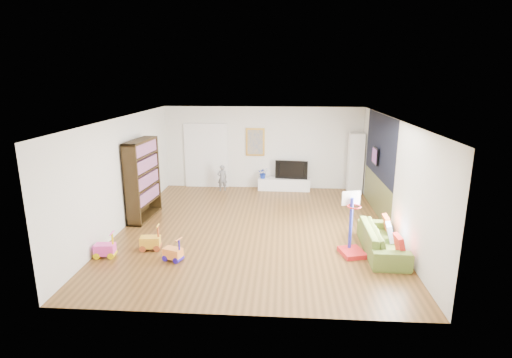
# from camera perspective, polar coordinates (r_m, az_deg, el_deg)

# --- Properties ---
(floor) EXTENTS (6.50, 7.50, 0.00)m
(floor) POSITION_cam_1_polar(r_m,az_deg,el_deg) (9.97, -0.16, -6.99)
(floor) COLOR brown
(floor) RESTS_ON ground
(ceiling) EXTENTS (6.50, 7.50, 0.00)m
(ceiling) POSITION_cam_1_polar(r_m,az_deg,el_deg) (9.33, -0.17, 8.64)
(ceiling) COLOR white
(ceiling) RESTS_ON ground
(wall_back) EXTENTS (6.50, 0.00, 2.70)m
(wall_back) POSITION_cam_1_polar(r_m,az_deg,el_deg) (13.23, 0.99, 4.46)
(wall_back) COLOR silver
(wall_back) RESTS_ON ground
(wall_front) EXTENTS (6.50, 0.00, 2.70)m
(wall_front) POSITION_cam_1_polar(r_m,az_deg,el_deg) (6.01, -2.72, -8.04)
(wall_front) COLOR white
(wall_front) RESTS_ON ground
(wall_left) EXTENTS (0.00, 7.50, 2.70)m
(wall_left) POSITION_cam_1_polar(r_m,az_deg,el_deg) (10.31, -18.49, 0.83)
(wall_left) COLOR silver
(wall_left) RESTS_ON ground
(wall_right) EXTENTS (0.00, 7.50, 2.70)m
(wall_right) POSITION_cam_1_polar(r_m,az_deg,el_deg) (9.89, 18.98, 0.22)
(wall_right) COLOR silver
(wall_right) RESTS_ON ground
(navy_accent) EXTENTS (0.01, 3.20, 1.70)m
(navy_accent) POSITION_cam_1_polar(r_m,az_deg,el_deg) (11.11, 17.30, 4.50)
(navy_accent) COLOR black
(navy_accent) RESTS_ON wall_right
(olive_wainscot) EXTENTS (0.01, 3.20, 1.00)m
(olive_wainscot) POSITION_cam_1_polar(r_m,az_deg,el_deg) (11.41, 16.80, -2.19)
(olive_wainscot) COLOR brown
(olive_wainscot) RESTS_ON wall_right
(doorway) EXTENTS (1.45, 0.06, 2.10)m
(doorway) POSITION_cam_1_polar(r_m,az_deg,el_deg) (13.47, -7.13, 3.23)
(doorway) COLOR white
(doorway) RESTS_ON ground
(painting_back) EXTENTS (0.62, 0.06, 0.92)m
(painting_back) POSITION_cam_1_polar(r_m,az_deg,el_deg) (13.17, -0.11, 5.30)
(painting_back) COLOR gold
(painting_back) RESTS_ON wall_back
(artwork_right) EXTENTS (0.04, 0.56, 0.46)m
(artwork_right) POSITION_cam_1_polar(r_m,az_deg,el_deg) (11.34, 16.65, 3.20)
(artwork_right) COLOR #7F3F8C
(artwork_right) RESTS_ON wall_right
(media_console) EXTENTS (1.70, 0.46, 0.39)m
(media_console) POSITION_cam_1_polar(r_m,az_deg,el_deg) (13.19, 4.01, -0.74)
(media_console) COLOR white
(media_console) RESTS_ON ground
(tall_cabinet) EXTENTS (0.45, 0.45, 1.93)m
(tall_cabinet) POSITION_cam_1_polar(r_m,az_deg,el_deg) (13.07, 14.02, 2.18)
(tall_cabinet) COLOR white
(tall_cabinet) RESTS_ON ground
(bookshelf) EXTENTS (0.47, 1.45, 2.09)m
(bookshelf) POSITION_cam_1_polar(r_m,az_deg,el_deg) (10.78, -15.87, -0.08)
(bookshelf) COLOR black
(bookshelf) RESTS_ON ground
(sofa) EXTENTS (0.79, 1.95, 0.56)m
(sofa) POSITION_cam_1_polar(r_m,az_deg,el_deg) (8.97, 17.63, -8.30)
(sofa) COLOR #5B722B
(sofa) RESTS_ON ground
(basketball_hoop) EXTENTS (0.59, 0.66, 1.35)m
(basketball_hoop) POSITION_cam_1_polar(r_m,az_deg,el_deg) (8.53, 13.81, -6.37)
(basketball_hoop) COLOR red
(basketball_hoop) RESTS_ON ground
(ride_on_yellow) EXTENTS (0.45, 0.31, 0.56)m
(ride_on_yellow) POSITION_cam_1_polar(r_m,az_deg,el_deg) (8.97, -14.90, -8.10)
(ride_on_yellow) COLOR gold
(ride_on_yellow) RESTS_ON ground
(ride_on_orange) EXTENTS (0.43, 0.35, 0.50)m
(ride_on_orange) POSITION_cam_1_polar(r_m,az_deg,el_deg) (8.38, -11.81, -9.78)
(ride_on_orange) COLOR orange
(ride_on_orange) RESTS_ON ground
(ride_on_pink) EXTENTS (0.43, 0.29, 0.54)m
(ride_on_pink) POSITION_cam_1_polar(r_m,az_deg,el_deg) (8.91, -20.83, -8.80)
(ride_on_pink) COLOR #FD40BB
(ride_on_pink) RESTS_ON ground
(child) EXTENTS (0.37, 0.30, 0.86)m
(child) POSITION_cam_1_polar(r_m,az_deg,el_deg) (13.05, -4.86, 0.14)
(child) COLOR slate
(child) RESTS_ON ground
(tv) EXTENTS (1.06, 0.26, 0.61)m
(tv) POSITION_cam_1_polar(r_m,az_deg,el_deg) (13.12, 5.13, 1.41)
(tv) COLOR black
(tv) RESTS_ON media_console
(vase_plant) EXTENTS (0.34, 0.30, 0.36)m
(vase_plant) POSITION_cam_1_polar(r_m,az_deg,el_deg) (13.08, 1.04, 0.88)
(vase_plant) COLOR #132B97
(vase_plant) RESTS_ON media_console
(pillow_left) EXTENTS (0.12, 0.38, 0.38)m
(pillow_left) POSITION_cam_1_polar(r_m,az_deg,el_deg) (8.42, 19.81, -8.79)
(pillow_left) COLOR red
(pillow_left) RESTS_ON sofa
(pillow_center) EXTENTS (0.15, 0.38, 0.37)m
(pillow_center) POSITION_cam_1_polar(r_m,az_deg,el_deg) (8.97, 18.60, -7.23)
(pillow_center) COLOR white
(pillow_center) RESTS_ON sofa
(pillow_right) EXTENTS (0.11, 0.38, 0.38)m
(pillow_right) POSITION_cam_1_polar(r_m,az_deg,el_deg) (9.45, 18.23, -6.10)
(pillow_right) COLOR #C84E27
(pillow_right) RESTS_ON sofa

